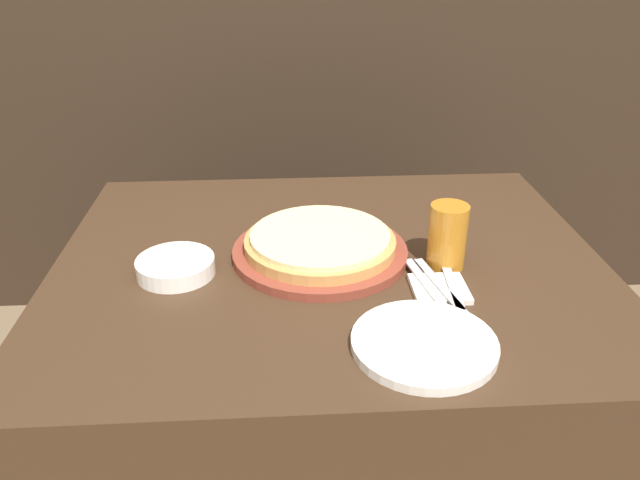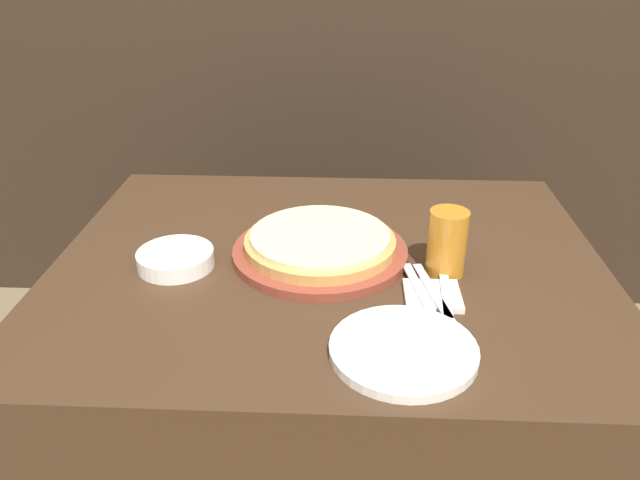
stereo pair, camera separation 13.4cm
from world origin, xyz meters
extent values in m
cube|color=#3D2819|center=(0.00, 0.00, 0.37)|extent=(1.20, 0.98, 0.75)
cylinder|color=brown|center=(-0.02, 0.01, 0.76)|extent=(0.39, 0.39, 0.02)
cylinder|color=tan|center=(-0.02, 0.01, 0.78)|extent=(0.33, 0.33, 0.02)
cylinder|color=beige|center=(-0.02, 0.01, 0.80)|extent=(0.31, 0.31, 0.01)
cylinder|color=#B7701E|center=(0.25, -0.05, 0.82)|extent=(0.08, 0.08, 0.14)
cylinder|color=white|center=(0.25, -0.05, 0.88)|extent=(0.08, 0.08, 0.02)
cylinder|color=white|center=(0.14, -0.34, 0.76)|extent=(0.26, 0.26, 0.02)
cylinder|color=white|center=(-0.33, -0.05, 0.77)|extent=(0.16, 0.16, 0.04)
cube|color=white|center=(0.21, -0.15, 0.76)|extent=(0.11, 0.11, 0.01)
cube|color=silver|center=(0.18, -0.15, 0.76)|extent=(0.06, 0.22, 0.00)
cube|color=silver|center=(0.21, -0.15, 0.76)|extent=(0.06, 0.22, 0.00)
cube|color=silver|center=(0.23, -0.15, 0.76)|extent=(0.03, 0.19, 0.00)
camera|label=1|loc=(-0.10, -1.21, 1.41)|focal=35.00mm
camera|label=2|loc=(0.04, -1.21, 1.41)|focal=35.00mm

